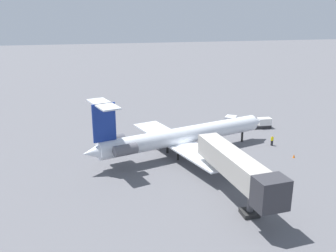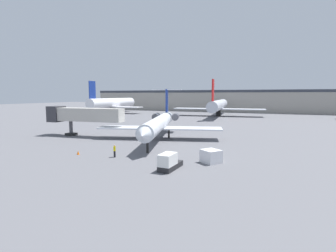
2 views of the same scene
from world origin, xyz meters
TOP-DOWN VIEW (x-y plane):
  - ground_plane at (0.00, 0.00)m, footprint 400.00×400.00m
  - regional_jet at (2.14, 0.91)m, footprint 23.36×30.51m
  - jet_bridge at (-13.96, -2.13)m, footprint 16.40×4.44m
  - ground_crew_marshaller at (2.87, -15.11)m, footprint 0.42×0.48m
  - baggage_tug_lead at (11.90, -17.88)m, footprint 1.56×4.05m
  - cargo_container_uld at (15.42, -12.99)m, footprint 2.87×2.83m
  - traffic_cone_near at (-2.69, -15.81)m, footprint 0.36×0.36m

SIDE VIEW (x-z plane):
  - ground_plane at x=0.00m, z-range -0.10..0.00m
  - traffic_cone_near at x=-2.69m, z-range 0.00..0.55m
  - cargo_container_uld at x=15.42m, z-range 0.00..1.61m
  - baggage_tug_lead at x=11.90m, z-range -0.11..1.79m
  - ground_crew_marshaller at x=2.87m, z-range 0.01..1.70m
  - regional_jet at x=2.14m, z-range -1.67..7.88m
  - jet_bridge at x=-13.96m, z-range 1.29..7.22m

